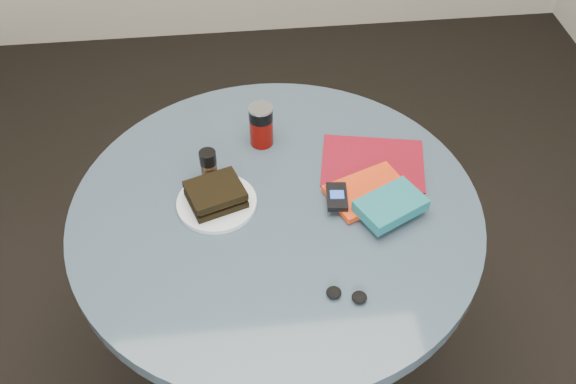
{
  "coord_description": "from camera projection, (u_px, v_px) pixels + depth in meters",
  "views": [
    {
      "loc": [
        -0.09,
        -1.05,
        1.89
      ],
      "look_at": [
        0.03,
        0.0,
        0.8
      ],
      "focal_mm": 40.0,
      "sensor_mm": 36.0,
      "label": 1
    }
  ],
  "objects": [
    {
      "name": "plate",
      "position": [
        217.0,
        203.0,
        1.55
      ],
      "size": [
        0.22,
        0.22,
        0.01
      ],
      "primitive_type": "cylinder",
      "rotation": [
        0.0,
        0.0,
        -0.16
      ],
      "color": "white",
      "rests_on": "table"
    },
    {
      "name": "red_book",
      "position": [
        368.0,
        191.0,
        1.57
      ],
      "size": [
        0.22,
        0.19,
        0.02
      ],
      "primitive_type": "cube",
      "rotation": [
        0.0,
        0.0,
        0.38
      ],
      "color": "red",
      "rests_on": "magazine"
    },
    {
      "name": "magazine",
      "position": [
        373.0,
        163.0,
        1.66
      ],
      "size": [
        0.3,
        0.25,
        0.0
      ],
      "primitive_type": "cube",
      "rotation": [
        0.0,
        0.0,
        -0.21
      ],
      "color": "maroon",
      "rests_on": "table"
    },
    {
      "name": "pepper_grinder",
      "position": [
        209.0,
        166.0,
        1.58
      ],
      "size": [
        0.05,
        0.05,
        0.1
      ],
      "color": "#3C281A",
      "rests_on": "table"
    },
    {
      "name": "headphones",
      "position": [
        347.0,
        295.0,
        1.36
      ],
      "size": [
        0.09,
        0.06,
        0.02
      ],
      "color": "black",
      "rests_on": "table"
    },
    {
      "name": "ground",
      "position": [
        279.0,
        363.0,
        2.09
      ],
      "size": [
        4.0,
        4.0,
        0.0
      ],
      "primitive_type": "plane",
      "color": "black",
      "rests_on": "ground"
    },
    {
      "name": "sandwich",
      "position": [
        216.0,
        194.0,
        1.53
      ],
      "size": [
        0.16,
        0.14,
        0.05
      ],
      "color": "black",
      "rests_on": "plate"
    },
    {
      "name": "mp3_player",
      "position": [
        337.0,
        197.0,
        1.54
      ],
      "size": [
        0.06,
        0.09,
        0.02
      ],
      "color": "black",
      "rests_on": "red_book"
    },
    {
      "name": "novel",
      "position": [
        391.0,
        205.0,
        1.51
      ],
      "size": [
        0.18,
        0.16,
        0.03
      ],
      "primitive_type": "cube",
      "rotation": [
        0.0,
        0.0,
        0.47
      ],
      "color": "#16616B",
      "rests_on": "red_book"
    },
    {
      "name": "table",
      "position": [
        277.0,
        250.0,
        1.67
      ],
      "size": [
        1.0,
        1.0,
        0.75
      ],
      "color": "black",
      "rests_on": "ground"
    },
    {
      "name": "soda_can",
      "position": [
        261.0,
        125.0,
        1.67
      ],
      "size": [
        0.07,
        0.07,
        0.12
      ],
      "color": "#6D0A05",
      "rests_on": "table"
    }
  ]
}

